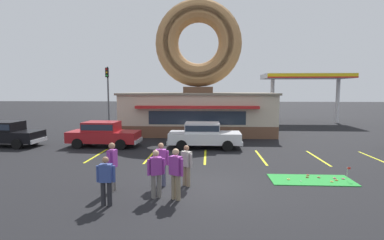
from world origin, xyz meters
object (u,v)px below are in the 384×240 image
Objects in this scene: golf_ball at (301,181)px; pedestrian_blue_sweater_man at (106,179)px; pedestrian_leather_jacket_man at (186,164)px; car_black at (5,133)px; traffic_light_pole at (108,89)px; pedestrian_crossing_woman at (161,162)px; trash_bin at (113,130)px; pedestrian_clipboard_woman at (176,171)px; putting_flag_pin at (348,170)px; pedestrian_beanie_man at (156,172)px; pedestrian_hooded_kid at (112,164)px; car_red at (103,133)px; car_white at (204,134)px.

pedestrian_blue_sweater_man is (-6.82, -2.72, 0.81)m from golf_ball.
pedestrian_leather_jacket_man is (-4.46, -0.65, 0.81)m from golf_ball.
pedestrian_blue_sweater_man is at bearing -43.68° from car_black.
golf_ball is 21.71m from traffic_light_pole.
trash_bin is (-5.56, 11.53, -0.42)m from pedestrian_crossing_woman.
putting_flag_pin is at bearing 19.54° from pedestrian_clipboard_woman.
car_black is at bearing -108.46° from traffic_light_pole.
pedestrian_beanie_man reaches higher than golf_ball.
pedestrian_hooded_kid reaches higher than car_black.
pedestrian_clipboard_woman reaches higher than car_red.
pedestrian_hooded_kid is (9.61, -8.05, 0.11)m from car_black.
car_black reaches higher than pedestrian_leather_jacket_man.
trash_bin is (-12.88, 10.54, 0.06)m from putting_flag_pin.
car_red is 6.34m from car_black.
pedestrian_crossing_woman reaches higher than golf_ball.
trash_bin is at bearing 149.92° from car_white.
pedestrian_hooded_kid reaches higher than putting_flag_pin.
traffic_light_pole reaches higher than pedestrian_hooded_kid.
pedestrian_beanie_man reaches higher than car_white.
car_black reaches higher than putting_flag_pin.
pedestrian_leather_jacket_man is 0.27× the size of traffic_light_pole.
pedestrian_clipboard_woman reaches higher than trash_bin.
pedestrian_clipboard_woman is (-6.61, -2.35, 0.52)m from putting_flag_pin.
trash_bin is (-4.15, 13.53, -0.36)m from pedestrian_blue_sweater_man.
car_white is 2.76× the size of pedestrian_crossing_woman.
pedestrian_beanie_man is at bearing -160.17° from golf_ball.
traffic_light_pole reaches higher than car_black.
golf_ball is at bearing 7.57° from pedestrian_crossing_woman.
car_white reaches higher than pedestrian_blue_sweater_man.
pedestrian_beanie_man is (-0.93, -1.29, 0.04)m from pedestrian_leather_jacket_man.
pedestrian_crossing_woman is at bearing -65.68° from traffic_light_pole.
trash_bin is at bearing 115.74° from pedestrian_crossing_woman.
pedestrian_leather_jacket_man is at bearing -52.13° from car_red.
pedestrian_crossing_woman reaches higher than pedestrian_blue_sweater_man.
pedestrian_crossing_woman reaches higher than putting_flag_pin.
car_black is at bearing -144.10° from trash_bin.
putting_flag_pin is 13.93m from car_red.
car_red is 10.24m from pedestrian_blue_sweater_man.
car_white and car_red have the same top height.
golf_ball is at bearing 19.83° from pedestrian_beanie_man.
golf_ball is 5.53m from pedestrian_crossing_woman.
car_red is 2.96× the size of pedestrian_leather_jacket_man.
pedestrian_hooded_kid is at bearing -169.04° from golf_ball.
pedestrian_crossing_woman is (1.65, 0.65, -0.07)m from pedestrian_hooded_kid.
pedestrian_leather_jacket_man is at bearing 15.30° from pedestrian_hooded_kid.
car_black is 7.05m from trash_bin.
traffic_light_pole is (-6.49, 19.48, 2.85)m from pedestrian_blue_sweater_man.
pedestrian_leather_jacket_man reaches higher than trash_bin.
pedestrian_crossing_woman is at bearing -176.17° from pedestrian_leather_jacket_man.
pedestrian_blue_sweater_man is at bearing -71.58° from traffic_light_pole.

